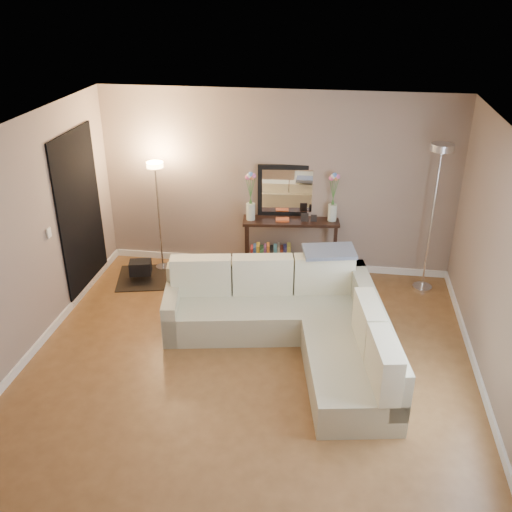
# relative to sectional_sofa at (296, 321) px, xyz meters

# --- Properties ---
(floor) EXTENTS (5.00, 5.50, 0.01)m
(floor) POSITION_rel_sectional_sofa_xyz_m (-0.48, -0.75, -0.33)
(floor) COLOR brown
(floor) RESTS_ON ground
(ceiling) EXTENTS (5.00, 5.50, 0.01)m
(ceiling) POSITION_rel_sectional_sofa_xyz_m (-0.48, -0.75, 2.28)
(ceiling) COLOR white
(ceiling) RESTS_ON ground
(wall_back) EXTENTS (5.00, 0.02, 2.60)m
(wall_back) POSITION_rel_sectional_sofa_xyz_m (-0.48, 2.01, 0.98)
(wall_back) COLOR gray
(wall_back) RESTS_ON ground
(wall_front) EXTENTS (5.00, 0.02, 2.60)m
(wall_front) POSITION_rel_sectional_sofa_xyz_m (-0.48, -3.51, 0.98)
(wall_front) COLOR gray
(wall_front) RESTS_ON ground
(wall_left) EXTENTS (0.02, 5.50, 2.60)m
(wall_left) POSITION_rel_sectional_sofa_xyz_m (-2.99, -0.75, 0.98)
(wall_left) COLOR gray
(wall_left) RESTS_ON ground
(wall_right) EXTENTS (0.02, 5.50, 2.60)m
(wall_right) POSITION_rel_sectional_sofa_xyz_m (2.03, -0.75, 0.98)
(wall_right) COLOR gray
(wall_right) RESTS_ON ground
(baseboard_back) EXTENTS (5.00, 0.03, 0.10)m
(baseboard_back) POSITION_rel_sectional_sofa_xyz_m (-0.48, 1.99, -0.27)
(baseboard_back) COLOR white
(baseboard_back) RESTS_ON ground
(baseboard_left) EXTENTS (0.03, 5.50, 0.10)m
(baseboard_left) POSITION_rel_sectional_sofa_xyz_m (-2.96, -0.75, -0.27)
(baseboard_left) COLOR white
(baseboard_left) RESTS_ON ground
(baseboard_right) EXTENTS (0.03, 5.50, 0.10)m
(baseboard_right) POSITION_rel_sectional_sofa_xyz_m (2.01, -0.75, -0.27)
(baseboard_right) COLOR white
(baseboard_right) RESTS_ON ground
(doorway) EXTENTS (0.02, 1.20, 2.20)m
(doorway) POSITION_rel_sectional_sofa_xyz_m (-2.96, 0.95, 0.78)
(doorway) COLOR black
(doorway) RESTS_ON ground
(switch_plate) EXTENTS (0.02, 0.08, 0.12)m
(switch_plate) POSITION_rel_sectional_sofa_xyz_m (-2.96, 0.10, 0.88)
(switch_plate) COLOR white
(switch_plate) RESTS_ON ground
(sectional_sofa) EXTENTS (2.84, 2.47, 0.87)m
(sectional_sofa) POSITION_rel_sectional_sofa_xyz_m (0.00, 0.00, 0.00)
(sectional_sofa) COLOR beige
(sectional_sofa) RESTS_ON floor
(throw_blanket) EXTENTS (0.69, 0.49, 0.08)m
(throw_blanket) POSITION_rel_sectional_sofa_xyz_m (0.33, 0.67, 0.60)
(throw_blanket) COLOR slate
(throw_blanket) RESTS_ON sectional_sofa
(console_table) EXTENTS (1.38, 0.52, 0.83)m
(console_table) POSITION_rel_sectional_sofa_xyz_m (-0.33, 1.81, 0.15)
(console_table) COLOR black
(console_table) RESTS_ON floor
(leaning_mirror) EXTENTS (0.95, 0.15, 0.75)m
(leaning_mirror) POSITION_rel_sectional_sofa_xyz_m (-0.26, 1.99, 0.88)
(leaning_mirror) COLOR black
(leaning_mirror) RESTS_ON console_table
(table_decor) EXTENTS (0.58, 0.15, 0.14)m
(table_decor) POSITION_rel_sectional_sofa_xyz_m (-0.24, 1.78, 0.53)
(table_decor) COLOR orange
(table_decor) RESTS_ON console_table
(flower_vase_left) EXTENTS (0.16, 0.14, 0.71)m
(flower_vase_left) POSITION_rel_sectional_sofa_xyz_m (-0.81, 1.75, 0.80)
(flower_vase_left) COLOR silver
(flower_vase_left) RESTS_ON console_table
(flower_vase_right) EXTENTS (0.16, 0.14, 0.71)m
(flower_vase_right) POSITION_rel_sectional_sofa_xyz_m (0.33, 1.89, 0.80)
(flower_vase_right) COLOR silver
(flower_vase_right) RESTS_ON console_table
(floor_lamp_lit) EXTENTS (0.28, 0.28, 1.63)m
(floor_lamp_lit) POSITION_rel_sectional_sofa_xyz_m (-2.13, 1.68, 0.83)
(floor_lamp_lit) COLOR silver
(floor_lamp_lit) RESTS_ON floor
(floor_lamp_unlit) EXTENTS (0.31, 0.31, 2.05)m
(floor_lamp_unlit) POSITION_rel_sectional_sofa_xyz_m (1.64, 1.61, 1.13)
(floor_lamp_unlit) COLOR silver
(floor_lamp_unlit) RESTS_ON floor
(charcoal_rug) EXTENTS (1.22, 1.02, 0.01)m
(charcoal_rug) POSITION_rel_sectional_sofa_xyz_m (-2.15, 1.36, -0.31)
(charcoal_rug) COLOR black
(charcoal_rug) RESTS_ON floor
(black_bag) EXTENTS (0.34, 0.28, 0.19)m
(black_bag) POSITION_rel_sectional_sofa_xyz_m (-2.31, 1.23, -0.11)
(black_bag) COLOR black
(black_bag) RESTS_ON charcoal_rug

